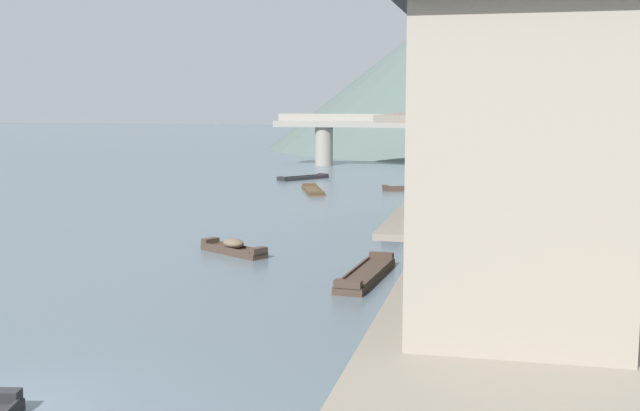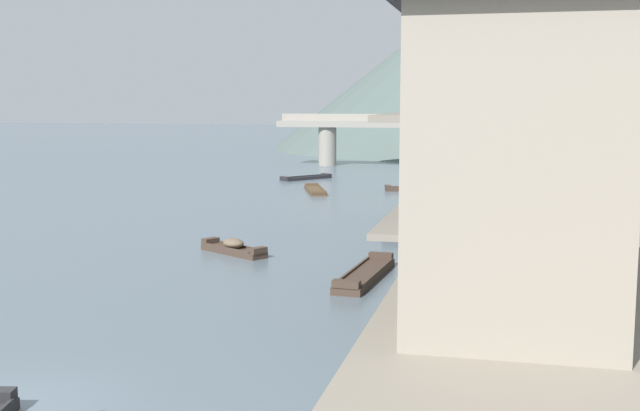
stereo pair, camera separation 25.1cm
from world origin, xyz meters
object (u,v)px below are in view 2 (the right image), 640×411
at_px(house_waterfront_tall, 504,161).
at_px(stone_bridge, 402,133).
at_px(boat_midriver_upstream, 432,182).
at_px(boat_upstream_distant, 426,203).
at_px(boat_moored_far, 315,190).
at_px(boat_moored_nearest, 306,178).
at_px(boat_crossing_west, 402,224).
at_px(house_waterfront_second, 504,178).
at_px(house_waterfront_nearest, 515,154).
at_px(boat_midriver_drifting, 233,248).
at_px(boat_moored_third, 411,189).
at_px(boat_moored_second, 365,275).
at_px(house_waterfront_narrow, 506,126).

distance_m(house_waterfront_tall, stone_bridge, 43.05).
bearing_deg(boat_midriver_upstream, boat_upstream_distant, -86.16).
xyz_separation_m(boat_moored_far, boat_midriver_upstream, (7.57, 7.66, 0.02)).
bearing_deg(boat_moored_nearest, house_waterfront_tall, -59.68).
relative_size(boat_moored_far, boat_upstream_distant, 1.38).
bearing_deg(boat_crossing_west, boat_upstream_distant, 88.56).
bearing_deg(boat_upstream_distant, house_waterfront_second, -77.49).
bearing_deg(house_waterfront_nearest, boat_moored_nearest, 110.89).
bearing_deg(house_waterfront_tall, boat_moored_nearest, 120.32).
bearing_deg(house_waterfront_second, boat_midriver_drifting, 161.97).
distance_m(boat_moored_third, boat_upstream_distant, 7.95).
relative_size(boat_midriver_drifting, boat_midriver_upstream, 0.63).
xyz_separation_m(boat_moored_third, boat_upstream_distant, (1.90, -7.72, 0.01)).
distance_m(boat_moored_third, stone_bridge, 21.33).
height_order(boat_moored_far, house_waterfront_tall, house_waterfront_tall).
xyz_separation_m(boat_moored_third, boat_moored_far, (-6.54, -2.38, -0.03)).
bearing_deg(house_waterfront_tall, house_waterfront_nearest, -88.80).
distance_m(boat_moored_nearest, house_waterfront_tall, 32.07).
height_order(boat_moored_second, boat_moored_third, boat_moored_second).
height_order(boat_midriver_drifting, boat_crossing_west, boat_crossing_west).
distance_m(boat_moored_second, boat_crossing_west, 11.62).
bearing_deg(house_waterfront_narrow, house_waterfront_tall, -89.96).
relative_size(house_waterfront_second, house_waterfront_tall, 0.97).
xyz_separation_m(boat_moored_nearest, boat_moored_third, (9.48, -6.44, 0.03)).
bearing_deg(house_waterfront_second, boat_moored_far, 116.28).
xyz_separation_m(boat_moored_nearest, boat_moored_far, (2.94, -8.81, 0.00)).
bearing_deg(house_waterfront_second, boat_crossing_west, 112.95).
relative_size(house_waterfront_narrow, stone_bridge, 0.35).
bearing_deg(boat_moored_far, boat_moored_second, -72.49).
relative_size(boat_moored_nearest, stone_bridge, 0.18).
distance_m(boat_moored_third, boat_midriver_drifting, 25.84).
bearing_deg(boat_crossing_west, house_waterfront_tall, -37.20).
bearing_deg(boat_moored_nearest, house_waterfront_second, -65.58).
height_order(boat_upstream_distant, house_waterfront_narrow, house_waterfront_narrow).
xyz_separation_m(boat_midriver_drifting, boat_crossing_west, (6.11, 8.14, -0.01)).
relative_size(house_waterfront_nearest, house_waterfront_narrow, 1.00).
bearing_deg(house_waterfront_second, house_waterfront_nearest, -87.79).
bearing_deg(house_waterfront_nearest, boat_upstream_distant, 99.89).
height_order(house_waterfront_tall, stone_bridge, house_waterfront_tall).
xyz_separation_m(boat_moored_second, house_waterfront_tall, (4.77, 7.87, 3.67)).
bearing_deg(boat_moored_third, boat_crossing_west, -84.53).
distance_m(boat_midriver_drifting, boat_midriver_upstream, 31.21).
distance_m(house_waterfront_nearest, house_waterfront_tall, 15.54).
bearing_deg(boat_midriver_upstream, boat_moored_second, -88.65).
distance_m(boat_moored_nearest, house_waterfront_narrow, 26.21).
relative_size(boat_moored_second, boat_moored_far, 0.99).
relative_size(boat_moored_third, house_waterfront_narrow, 0.43).
distance_m(boat_moored_second, boat_midriver_upstream, 34.21).
relative_size(boat_moored_nearest, house_waterfront_second, 0.62).
bearing_deg(boat_moored_far, boat_moored_nearest, 108.44).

